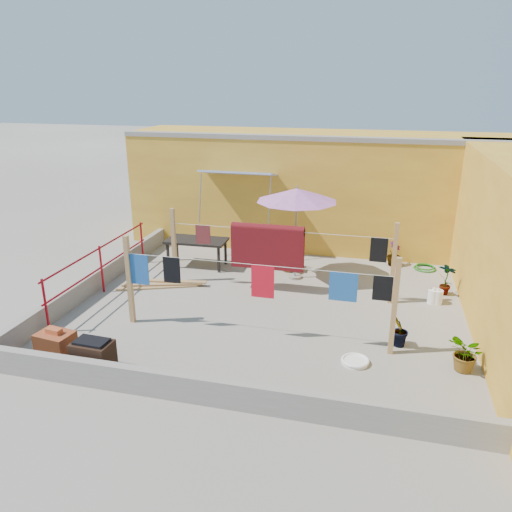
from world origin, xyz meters
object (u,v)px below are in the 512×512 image
at_px(water_jug_b, 433,296).
at_px(plant_back_a, 290,255).
at_px(green_hose, 425,268).
at_px(brazier, 93,356).
at_px(water_jug_a, 437,297).
at_px(outdoor_table, 197,242).
at_px(brick_stack, 56,344).
at_px(white_basin, 355,361).
at_px(patio_umbrella, 297,195).

height_order(water_jug_b, plant_back_a, plant_back_a).
bearing_deg(green_hose, plant_back_a, -164.67).
height_order(brazier, water_jug_a, brazier).
bearing_deg(plant_back_a, outdoor_table, -173.07).
xyz_separation_m(brick_stack, green_hose, (6.55, 6.04, -0.19)).
height_order(brazier, plant_back_a, plant_back_a).
bearing_deg(white_basin, brick_stack, -168.63).
height_order(brick_stack, white_basin, brick_stack).
xyz_separation_m(water_jug_b, green_hose, (-0.02, 2.13, -0.12)).
bearing_deg(outdoor_table, patio_umbrella, -4.06).
bearing_deg(water_jug_a, water_jug_b, -178.98).
height_order(water_jug_b, green_hose, water_jug_b).
bearing_deg(brazier, patio_umbrella, 63.01).
xyz_separation_m(outdoor_table, brazier, (0.09, -5.11, -0.37)).
bearing_deg(brazier, green_hose, 48.22).
relative_size(patio_umbrella, water_jug_a, 6.43).
bearing_deg(water_jug_a, white_basin, -118.39).
height_order(white_basin, green_hose, same).
height_order(patio_umbrella, water_jug_a, patio_umbrella).
height_order(brick_stack, plant_back_a, plant_back_a).
distance_m(outdoor_table, white_basin, 5.76).
distance_m(patio_umbrella, outdoor_table, 2.96).
bearing_deg(brazier, outdoor_table, 91.03).
xyz_separation_m(brick_stack, water_jug_a, (6.66, 3.92, -0.07)).
height_order(green_hose, plant_back_a, plant_back_a).
bearing_deg(brazier, white_basin, 17.22).
xyz_separation_m(patio_umbrella, brazier, (-2.51, -4.92, -1.77)).
relative_size(outdoor_table, water_jug_a, 4.39).
bearing_deg(plant_back_a, green_hose, 15.33).
bearing_deg(white_basin, water_jug_a, 61.61).
bearing_deg(patio_umbrella, white_basin, -65.08).
xyz_separation_m(brick_stack, plant_back_a, (3.20, 5.12, 0.18)).
bearing_deg(patio_umbrella, plant_back_a, 113.67).
bearing_deg(outdoor_table, brazier, -88.97).
height_order(outdoor_table, water_jug_a, outdoor_table).
height_order(white_basin, plant_back_a, plant_back_a).
distance_m(outdoor_table, water_jug_b, 5.85).
relative_size(green_hose, plant_back_a, 0.69).
bearing_deg(water_jug_b, water_jug_a, 1.02).
height_order(brazier, water_jug_b, brazier).
height_order(patio_umbrella, white_basin, patio_umbrella).
relative_size(water_jug_b, green_hose, 0.63).
relative_size(patio_umbrella, white_basin, 4.77).
distance_m(patio_umbrella, green_hose, 3.98).
distance_m(brazier, water_jug_b, 7.05).
distance_m(water_jug_b, plant_back_a, 3.59).
height_order(brazier, white_basin, brazier).
relative_size(outdoor_table, water_jug_b, 4.41).
bearing_deg(water_jug_b, outdoor_table, 170.94).
bearing_deg(water_jug_a, green_hose, 92.99).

